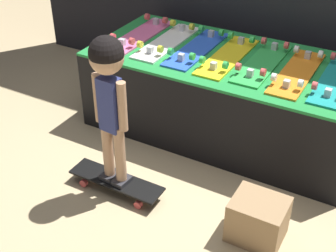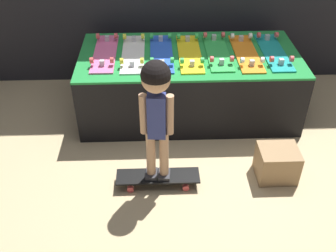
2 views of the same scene
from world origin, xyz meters
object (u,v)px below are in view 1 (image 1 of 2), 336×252
child (109,85)px  skateboard_orange_on_rack (297,72)px  skateboard_yellow_on_rack (228,56)px  skateboard_on_floor (116,182)px  storage_box (258,219)px  skateboard_pink_on_rack (140,34)px  skateboard_blue_on_rack (197,48)px  skateboard_teal_on_rack (336,80)px  skateboard_green_on_rack (263,62)px  skateboard_white_on_rack (167,41)px

child → skateboard_orange_on_rack: bearing=55.7°
skateboard_yellow_on_rack → skateboard_on_floor: 1.21m
skateboard_orange_on_rack → storage_box: (0.12, -0.95, -0.50)m
skateboard_pink_on_rack → skateboard_yellow_on_rack: size_ratio=1.00×
skateboard_pink_on_rack → skateboard_yellow_on_rack: same height
skateboard_on_floor → child: bearing=-135.0°
skateboard_pink_on_rack → skateboard_orange_on_rack: bearing=-2.0°
skateboard_blue_on_rack → skateboard_teal_on_rack: (1.03, -0.01, 0.00)m
skateboard_green_on_rack → skateboard_orange_on_rack: same height
skateboard_white_on_rack → storage_box: (1.15, -0.98, -0.50)m
skateboard_teal_on_rack → skateboard_green_on_rack: bearing=177.8°
skateboard_white_on_rack → skateboard_teal_on_rack: same height
skateboard_yellow_on_rack → skateboard_on_floor: bearing=-107.1°
skateboard_white_on_rack → skateboard_on_floor: size_ratio=1.16×
skateboard_pink_on_rack → storage_box: (1.41, -0.99, -0.50)m
skateboard_pink_on_rack → skateboard_teal_on_rack: bearing=-1.2°
skateboard_pink_on_rack → skateboard_blue_on_rack: bearing=-2.2°
skateboard_pink_on_rack → child: child is taller
skateboard_white_on_rack → skateboard_blue_on_rack: size_ratio=1.00×
skateboard_teal_on_rack → storage_box: (-0.14, -0.96, -0.50)m
skateboard_blue_on_rack → skateboard_yellow_on_rack: (0.26, -0.01, 0.00)m
skateboard_white_on_rack → skateboard_green_on_rack: bearing=0.5°
skateboard_white_on_rack → storage_box: skateboard_white_on_rack is taller
skateboard_on_floor → skateboard_blue_on_rack: bearing=86.8°
skateboard_pink_on_rack → skateboard_white_on_rack: same height
skateboard_teal_on_rack → skateboard_on_floor: bearing=-136.7°
skateboard_yellow_on_rack → child: (-0.31, -1.02, 0.15)m
skateboard_green_on_rack → storage_box: (0.38, -0.98, -0.50)m
skateboard_pink_on_rack → skateboard_on_floor: size_ratio=1.16×
skateboard_blue_on_rack → storage_box: (0.89, -0.97, -0.50)m
skateboard_pink_on_rack → skateboard_orange_on_rack: 1.29m
skateboard_blue_on_rack → skateboard_green_on_rack: same height
skateboard_green_on_rack → skateboard_on_floor: skateboard_green_on_rack is taller
skateboard_yellow_on_rack → skateboard_orange_on_rack: size_ratio=1.00×
skateboard_green_on_rack → skateboard_on_floor: 1.32m
skateboard_green_on_rack → child: (-0.57, -1.04, 0.15)m
skateboard_green_on_rack → skateboard_teal_on_rack: size_ratio=1.00×
skateboard_on_floor → child: (-0.00, -0.00, 0.72)m
skateboard_teal_on_rack → skateboard_pink_on_rack: bearing=178.8°
skateboard_blue_on_rack → skateboard_yellow_on_rack: bearing=-3.1°
skateboard_teal_on_rack → child: 1.50m
skateboard_white_on_rack → skateboard_blue_on_rack: bearing=-0.1°
skateboard_white_on_rack → skateboard_on_floor: skateboard_white_on_rack is taller
skateboard_yellow_on_rack → skateboard_teal_on_rack: size_ratio=1.00×
skateboard_green_on_rack → skateboard_yellow_on_rack: bearing=-175.4°
skateboard_orange_on_rack → skateboard_on_floor: skateboard_orange_on_rack is taller
skateboard_blue_on_rack → skateboard_on_floor: bearing=-93.2°
skateboard_white_on_rack → skateboard_on_floor: bearing=-79.1°
skateboard_white_on_rack → skateboard_yellow_on_rack: same height
skateboard_orange_on_rack → skateboard_teal_on_rack: (0.26, 0.01, 0.00)m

